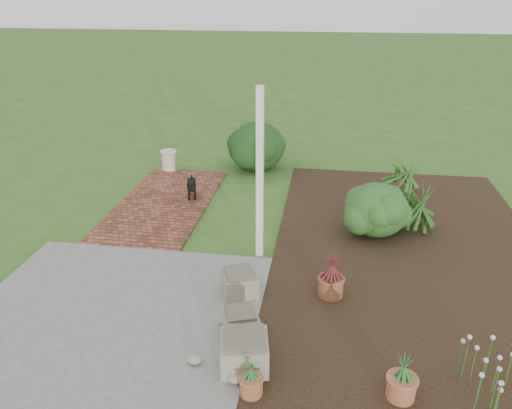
# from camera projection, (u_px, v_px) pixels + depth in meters

# --- Properties ---
(ground) EXTENTS (80.00, 80.00, 0.00)m
(ground) POSITION_uv_depth(u_px,v_px,m) (239.00, 258.00, 7.32)
(ground) COLOR #355D1D
(ground) RESTS_ON ground
(concrete_patio) EXTENTS (3.50, 3.50, 0.04)m
(concrete_patio) POSITION_uv_depth(u_px,v_px,m) (108.00, 322.00, 5.90)
(concrete_patio) COLOR slate
(concrete_patio) RESTS_ON ground
(brick_path) EXTENTS (1.60, 3.50, 0.04)m
(brick_path) POSITION_uv_depth(u_px,v_px,m) (165.00, 203.00, 9.13)
(brick_path) COLOR #5B2D1D
(brick_path) RESTS_ON ground
(garden_bed) EXTENTS (4.00, 7.00, 0.03)m
(garden_bed) POSITION_uv_depth(u_px,v_px,m) (409.00, 253.00, 7.43)
(garden_bed) COLOR black
(garden_bed) RESTS_ON ground
(veranda_post) EXTENTS (0.10, 0.10, 2.50)m
(veranda_post) POSITION_uv_depth(u_px,v_px,m) (260.00, 177.00, 6.87)
(veranda_post) COLOR white
(veranda_post) RESTS_ON ground
(stone_trough_near) EXTENTS (0.49, 0.49, 0.26)m
(stone_trough_near) POSITION_uv_depth(u_px,v_px,m) (241.00, 324.00, 5.63)
(stone_trough_near) COLOR gray
(stone_trough_near) RESTS_ON concrete_patio
(stone_trough_mid) EXTENTS (0.56, 0.56, 0.32)m
(stone_trough_mid) POSITION_uv_depth(u_px,v_px,m) (245.00, 353.00, 5.14)
(stone_trough_mid) COLOR gray
(stone_trough_mid) RESTS_ON concrete_patio
(stone_trough_far) EXTENTS (0.55, 0.55, 0.28)m
(stone_trough_far) POSITION_uv_depth(u_px,v_px,m) (240.00, 283.00, 6.37)
(stone_trough_far) COLOR gray
(stone_trough_far) RESTS_ON concrete_patio
(black_dog) EXTENTS (0.24, 0.51, 0.44)m
(black_dog) POSITION_uv_depth(u_px,v_px,m) (191.00, 185.00, 9.19)
(black_dog) COLOR black
(black_dog) RESTS_ON brick_path
(cream_ceramic_urn) EXTENTS (0.39, 0.39, 0.41)m
(cream_ceramic_urn) POSITION_uv_depth(u_px,v_px,m) (169.00, 160.00, 10.67)
(cream_ceramic_urn) COLOR beige
(cream_ceramic_urn) RESTS_ON brick_path
(evergreen_shrub) EXTENTS (1.26, 1.26, 0.85)m
(evergreen_shrub) POSITION_uv_depth(u_px,v_px,m) (377.00, 208.00, 7.86)
(evergreen_shrub) COLOR #0B3B0F
(evergreen_shrub) RESTS_ON garden_bed
(agapanthus_clump_back) EXTENTS (1.22, 1.22, 0.90)m
(agapanthus_clump_back) POSITION_uv_depth(u_px,v_px,m) (416.00, 203.00, 8.00)
(agapanthus_clump_back) COLOR #173E0F
(agapanthus_clump_back) RESTS_ON garden_bed
(agapanthus_clump_front) EXTENTS (1.14, 1.14, 0.87)m
(agapanthus_clump_front) POSITION_uv_depth(u_px,v_px,m) (403.00, 171.00, 9.41)
(agapanthus_clump_front) COLOR #10390D
(agapanthus_clump_front) RESTS_ON garden_bed
(pink_flower_patch) EXTENTS (1.12, 1.12, 0.56)m
(pink_flower_patch) POSITION_uv_depth(u_px,v_px,m) (500.00, 379.00, 4.64)
(pink_flower_patch) COLOR #113D0F
(pink_flower_patch) RESTS_ON garden_bed
(terracotta_pot_bronze) EXTENTS (0.38, 0.38, 0.25)m
(terracotta_pot_bronze) POSITION_uv_depth(u_px,v_px,m) (331.00, 286.00, 6.35)
(terracotta_pot_bronze) COLOR #945432
(terracotta_pot_bronze) RESTS_ON garden_bed
(terracotta_pot_small_left) EXTENTS (0.32, 0.32, 0.23)m
(terracotta_pot_small_left) POSITION_uv_depth(u_px,v_px,m) (401.00, 387.00, 4.77)
(terracotta_pot_small_left) COLOR #AE5B3B
(terracotta_pot_small_left) RESTS_ON garden_bed
(terracotta_pot_small_right) EXTENTS (0.26, 0.26, 0.19)m
(terracotta_pot_small_right) POSITION_uv_depth(u_px,v_px,m) (251.00, 386.00, 4.82)
(terracotta_pot_small_right) COLOR #9C5834
(terracotta_pot_small_right) RESTS_ON garden_bed
(purple_flowering_bush) EXTENTS (1.26, 1.26, 1.04)m
(purple_flowering_bush) POSITION_uv_depth(u_px,v_px,m) (256.00, 145.00, 10.75)
(purple_flowering_bush) COLOR black
(purple_flowering_bush) RESTS_ON ground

